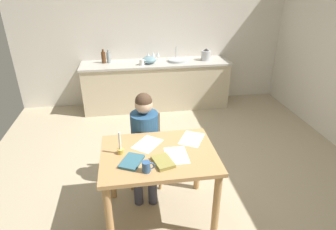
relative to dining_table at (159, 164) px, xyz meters
name	(u,v)px	position (x,y,z in m)	size (l,w,h in m)	color
ground_plane	(177,178)	(0.31, 0.60, -0.68)	(5.20, 5.20, 0.04)	tan
wall_back	(153,37)	(0.31, 3.20, 0.64)	(5.20, 0.12, 2.60)	silver
kitchen_counter	(156,85)	(0.31, 2.84, -0.21)	(2.77, 0.64, 0.90)	beige
dining_table	(159,164)	(0.00, 0.00, 0.00)	(1.12, 0.83, 0.80)	tan
chair_at_table	(146,145)	(-0.08, 0.66, -0.18)	(0.44, 0.44, 0.87)	tan
person_seated	(145,137)	(-0.10, 0.51, 0.02)	(0.36, 0.61, 1.19)	navy
coffee_mug	(147,167)	(-0.14, -0.27, 0.18)	(0.11, 0.07, 0.10)	#33598C
candlestick	(120,148)	(-0.36, 0.05, 0.20)	(0.06, 0.06, 0.24)	gold
book_magazine	(163,162)	(0.02, -0.17, 0.15)	(0.16, 0.23, 0.03)	olive
book_cookery	(132,161)	(-0.26, -0.12, 0.15)	(0.17, 0.24, 0.03)	#346374
paper_letter	(192,139)	(0.38, 0.21, 0.13)	(0.21, 0.30, 0.00)	white
paper_bill	(176,155)	(0.16, -0.07, 0.13)	(0.21, 0.30, 0.00)	white
paper_envelope	(147,144)	(-0.09, 0.18, 0.13)	(0.21, 0.30, 0.00)	white
sink_unit	(178,60)	(0.72, 2.85, 0.26)	(0.36, 0.36, 0.24)	#B2B7BC
bottle_oil	(103,57)	(-0.65, 2.94, 0.35)	(0.08, 0.08, 0.25)	#593319
bottle_vinegar	(109,57)	(-0.56, 2.94, 0.34)	(0.07, 0.07, 0.24)	#8C999E
mixing_bowl	(149,60)	(0.17, 2.80, 0.30)	(0.26, 0.26, 0.12)	#668C99
stovetop_kettle	(206,55)	(1.26, 2.84, 0.34)	(0.18, 0.18, 0.22)	#B7BABF
wine_glass_near_sink	(158,54)	(0.36, 2.99, 0.35)	(0.07, 0.07, 0.15)	silver
wine_glass_by_kettle	(153,55)	(0.27, 2.99, 0.35)	(0.07, 0.07, 0.15)	silver
wine_glass_back_left	(148,55)	(0.17, 2.99, 0.35)	(0.07, 0.07, 0.15)	silver
teacup_on_counter	(142,62)	(0.04, 2.69, 0.29)	(0.13, 0.09, 0.10)	white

